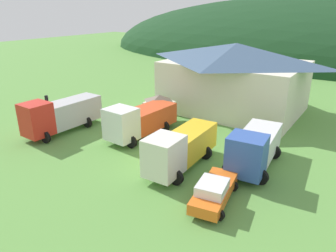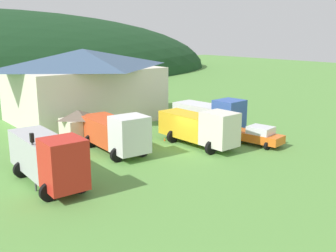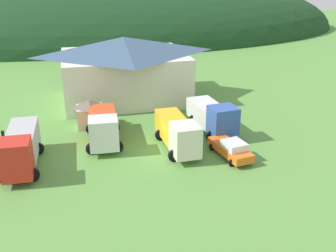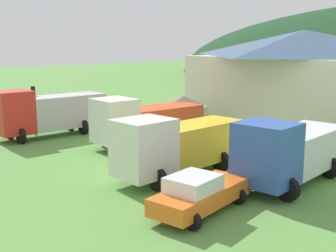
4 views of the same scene
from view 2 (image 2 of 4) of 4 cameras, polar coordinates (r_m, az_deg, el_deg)
ground_plane at (r=33.12m, az=1.91°, el=-3.22°), size 200.00×200.00×0.00m
depot_building at (r=44.28m, az=-12.00°, el=5.99°), size 15.87×11.96×7.73m
play_shed_cream at (r=35.43m, az=-12.75°, el=0.05°), size 2.90×2.61×2.89m
crane_truck_red at (r=26.00m, az=-16.94°, el=-4.25°), size 3.20×7.97×3.53m
heavy_rig_white at (r=31.90m, az=-7.60°, el=-0.82°), size 3.59×7.78×3.34m
heavy_rig_striped at (r=33.31m, az=4.69°, el=-0.11°), size 3.17×7.72×3.27m
box_truck_blue at (r=38.65m, az=6.26°, el=1.71°), size 3.70×7.58×3.34m
service_pickup_orange at (r=34.82m, az=12.53°, el=-1.30°), size 2.77×5.17×1.66m
traffic_light_west at (r=25.05m, az=-18.85°, el=-4.05°), size 0.20×0.32×3.64m
traffic_cone_near_pickup at (r=35.33m, az=-0.48°, el=-2.15°), size 0.36×0.36×0.58m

